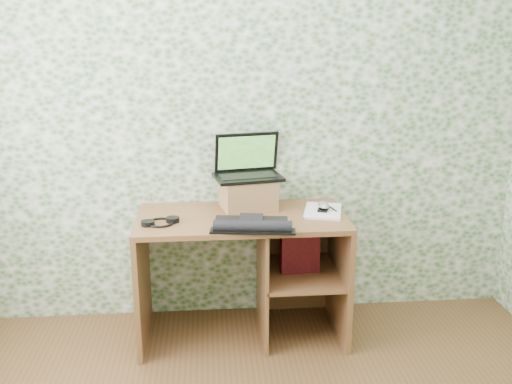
{
  "coord_description": "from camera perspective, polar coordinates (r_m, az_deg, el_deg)",
  "views": [
    {
      "loc": [
        -0.19,
        -1.66,
        1.79
      ],
      "look_at": [
        0.08,
        1.39,
        0.91
      ],
      "focal_mm": 40.0,
      "sensor_mm": 36.0,
      "label": 1
    }
  ],
  "objects": [
    {
      "name": "pen",
      "position": [
        3.39,
        7.57,
        -1.58
      ],
      "size": [
        0.04,
        0.13,
        0.01
      ],
      "primitive_type": "cylinder",
      "rotation": [
        1.57,
        0.0,
        0.23
      ],
      "color": "black",
      "rests_on": "notepad"
    },
    {
      "name": "laptop",
      "position": [
        3.39,
        -0.86,
        2.52
      ],
      "size": [
        0.43,
        0.34,
        0.26
      ],
      "rotation": [
        0.0,
        0.0,
        0.19
      ],
      "color": "black",
      "rests_on": "riser"
    },
    {
      "name": "wall_back",
      "position": [
        3.45,
        -1.82,
        7.94
      ],
      "size": [
        3.5,
        0.0,
        3.5
      ],
      "primitive_type": "plane",
      "rotation": [
        1.57,
        0.0,
        0.0
      ],
      "color": "white",
      "rests_on": "ground"
    },
    {
      "name": "mouse",
      "position": [
        3.35,
        6.77,
        -1.5
      ],
      "size": [
        0.1,
        0.13,
        0.04
      ],
      "primitive_type": "ellipsoid",
      "rotation": [
        0.0,
        0.0,
        -0.36
      ],
      "color": "#B1B1B4",
      "rests_on": "notepad"
    },
    {
      "name": "red_box",
      "position": [
        3.39,
        4.4,
        -5.82
      ],
      "size": [
        0.23,
        0.09,
        0.27
      ],
      "primitive_type": "cube",
      "rotation": [
        0.0,
        0.0,
        0.07
      ],
      "color": "maroon",
      "rests_on": "desk"
    },
    {
      "name": "keyboard",
      "position": [
        3.07,
        -0.42,
        -3.24
      ],
      "size": [
        0.46,
        0.28,
        0.06
      ],
      "rotation": [
        0.0,
        0.0,
        -0.13
      ],
      "color": "black",
      "rests_on": "desk"
    },
    {
      "name": "riser",
      "position": [
        3.39,
        -0.8,
        -0.14
      ],
      "size": [
        0.35,
        0.31,
        0.18
      ],
      "primitive_type": "cube",
      "rotation": [
        0.0,
        0.0,
        0.19
      ],
      "color": "#A07447",
      "rests_on": "desk"
    },
    {
      "name": "headphones",
      "position": [
        3.19,
        -9.54,
        -2.98
      ],
      "size": [
        0.21,
        0.2,
        0.03
      ],
      "rotation": [
        0.0,
        0.0,
        0.35
      ],
      "color": "black",
      "rests_on": "desk"
    },
    {
      "name": "notepad",
      "position": [
        3.36,
        6.71,
        -1.9
      ],
      "size": [
        0.28,
        0.34,
        0.01
      ],
      "primitive_type": "cube",
      "rotation": [
        0.0,
        0.0,
        -0.25
      ],
      "color": "silver",
      "rests_on": "desk"
    },
    {
      "name": "desk",
      "position": [
        3.4,
        -0.11,
        -6.51
      ],
      "size": [
        1.2,
        0.6,
        0.75
      ],
      "color": "brown",
      "rests_on": "floor"
    }
  ]
}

